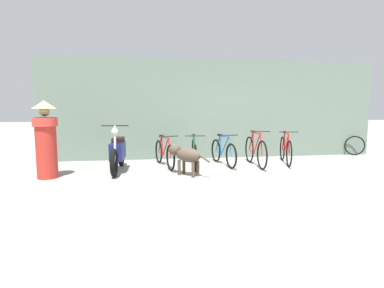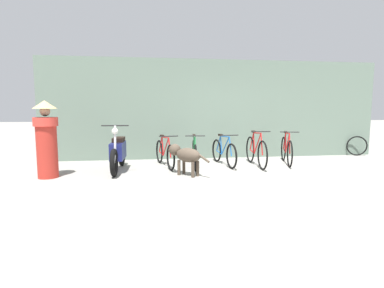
{
  "view_description": "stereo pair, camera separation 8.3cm",
  "coord_description": "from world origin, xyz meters",
  "views": [
    {
      "loc": [
        -1.94,
        -5.61,
        1.41
      ],
      "look_at": [
        -0.97,
        0.87,
        0.65
      ],
      "focal_mm": 28.0,
      "sensor_mm": 36.0,
      "label": 1
    },
    {
      "loc": [
        -1.86,
        -5.63,
        1.41
      ],
      "look_at": [
        -0.97,
        0.87,
        0.65
      ],
      "focal_mm": 28.0,
      "sensor_mm": 36.0,
      "label": 2
    }
  ],
  "objects": [
    {
      "name": "shop_wall_back",
      "position": [
        0.0,
        2.93,
        1.41
      ],
      "size": [
        9.78,
        0.2,
        2.82
      ],
      "color": "slate",
      "rests_on": "ground"
    },
    {
      "name": "bicycle_1",
      "position": [
        -0.82,
        1.55,
        0.34
      ],
      "size": [
        0.46,
        1.68,
        0.81
      ],
      "rotation": [
        0.0,
        0.0,
        -1.67
      ],
      "color": "black",
      "rests_on": "ground"
    },
    {
      "name": "motorcycle",
      "position": [
        -2.62,
        1.33,
        0.43
      ],
      "size": [
        0.58,
        1.83,
        1.08
      ],
      "rotation": [
        0.0,
        0.0,
        -1.61
      ],
      "color": "black",
      "rests_on": "ground"
    },
    {
      "name": "ground_plane",
      "position": [
        0.0,
        0.0,
        0.0
      ],
      "size": [
        60.0,
        60.0,
        0.0
      ],
      "primitive_type": "plane",
      "color": "gray"
    },
    {
      "name": "bicycle_4",
      "position": [
        1.61,
        1.66,
        0.36
      ],
      "size": [
        0.57,
        1.61,
        0.87
      ],
      "rotation": [
        0.0,
        0.0,
        -1.85
      ],
      "color": "black",
      "rests_on": "ground"
    },
    {
      "name": "bicycle_3",
      "position": [
        0.72,
        1.49,
        0.37
      ],
      "size": [
        0.46,
        1.72,
        0.9
      ],
      "rotation": [
        0.0,
        0.0,
        -1.62
      ],
      "color": "black",
      "rests_on": "ground"
    },
    {
      "name": "stray_dog",
      "position": [
        -1.15,
        0.68,
        0.44
      ],
      "size": [
        0.85,
        0.86,
        0.66
      ],
      "rotation": [
        0.0,
        0.0,
        2.35
      ],
      "color": "#4C3F33",
      "rests_on": "ground"
    },
    {
      "name": "bicycle_0",
      "position": [
        -1.54,
        1.71,
        0.33
      ],
      "size": [
        0.51,
        1.65,
        0.8
      ],
      "rotation": [
        0.0,
        0.0,
        -1.35
      ],
      "color": "black",
      "rests_on": "ground"
    },
    {
      "name": "spare_tire_left",
      "position": [
        4.37,
        2.69,
        0.3
      ],
      "size": [
        0.58,
        0.24,
        0.6
      ],
      "rotation": [
        0.0,
        0.0,
        -0.34
      ],
      "color": "black",
      "rests_on": "ground"
    },
    {
      "name": "person_in_robes",
      "position": [
        -4.0,
        0.83,
        0.83
      ],
      "size": [
        0.66,
        0.66,
        1.59
      ],
      "rotation": [
        0.0,
        0.0,
        3.75
      ],
      "color": "#B72D23",
      "rests_on": "ground"
    },
    {
      "name": "bicycle_2",
      "position": [
        -0.05,
        1.7,
        0.33
      ],
      "size": [
        0.46,
        1.61,
        0.8
      ],
      "rotation": [
        0.0,
        0.0,
        -1.43
      ],
      "color": "black",
      "rests_on": "ground"
    }
  ]
}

